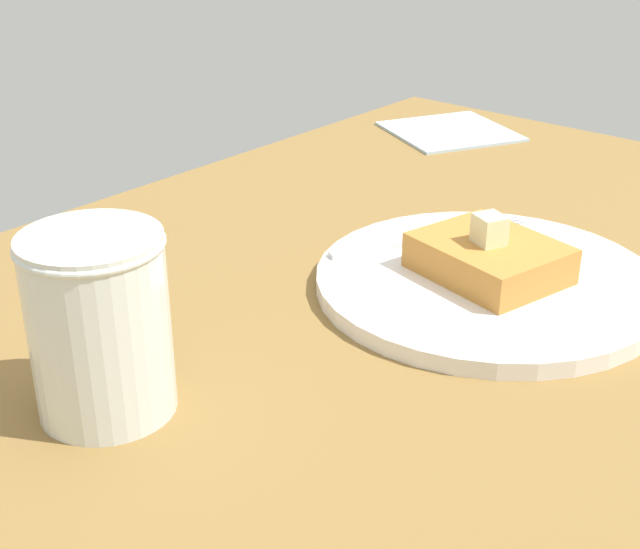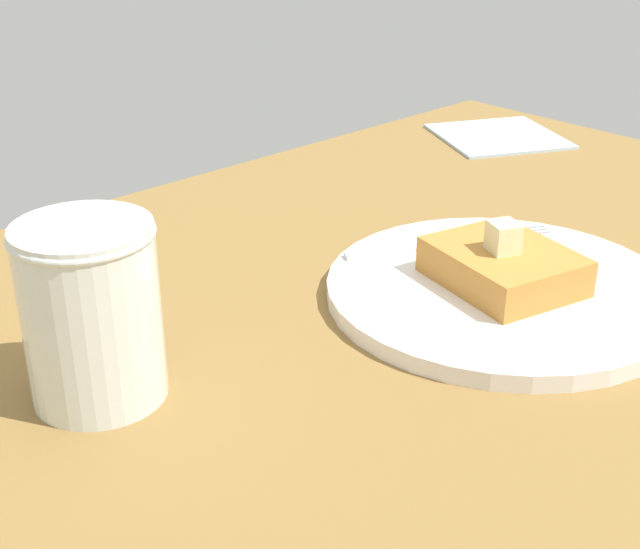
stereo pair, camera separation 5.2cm
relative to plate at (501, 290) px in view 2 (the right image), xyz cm
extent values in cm
cube|color=olive|center=(-5.35, -11.11, -2.08)|extent=(90.05, 90.05, 2.87)
cylinder|color=white|center=(0.00, 0.00, -0.07)|extent=(23.08, 23.08, 1.14)
torus|color=#2E343B|center=(0.00, 0.00, 0.10)|extent=(23.08, 23.08, 0.80)
cube|color=#BD7D34|center=(0.00, 0.00, 1.72)|extent=(9.32, 10.53, 2.44)
cube|color=beige|center=(-0.38, -0.05, 3.92)|extent=(2.42, 2.51, 1.95)
cube|color=silver|center=(-0.38, 7.54, 0.68)|extent=(9.38, 5.20, 0.36)
cube|color=silver|center=(5.37, 4.73, 0.68)|extent=(3.48, 3.21, 0.36)
cube|color=silver|center=(8.42, 4.15, 0.68)|extent=(3.02, 1.69, 0.36)
cube|color=silver|center=(8.18, 3.66, 0.68)|extent=(3.02, 1.69, 0.36)
cube|color=silver|center=(7.94, 3.17, 0.68)|extent=(3.02, 1.69, 0.36)
cube|color=silver|center=(7.70, 2.67, 0.68)|extent=(3.02, 1.69, 0.36)
cylinder|color=#4C1F0D|center=(-25.30, 7.98, 2.36)|extent=(6.67, 6.67, 5.99)
cylinder|color=silver|center=(-25.30, 7.98, 4.34)|extent=(7.25, 7.25, 9.96)
torus|color=silver|center=(-25.30, 7.98, 8.87)|extent=(7.46, 7.46, 0.50)
cube|color=silver|center=(29.64, 22.27, -0.49)|extent=(15.86, 15.78, 0.30)
camera|label=1|loc=(-48.23, -26.55, 26.28)|focal=50.00mm
camera|label=2|loc=(-44.63, -30.29, 26.28)|focal=50.00mm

